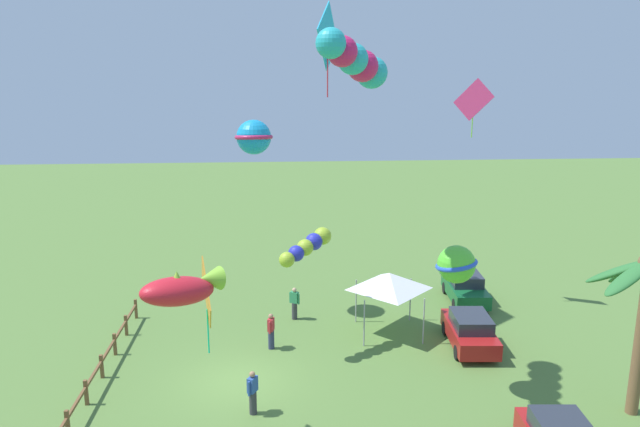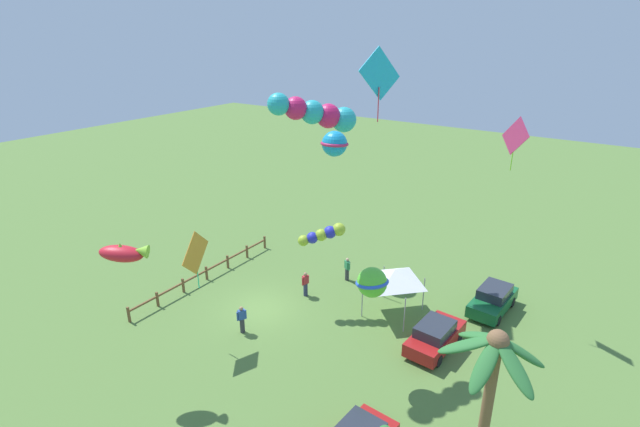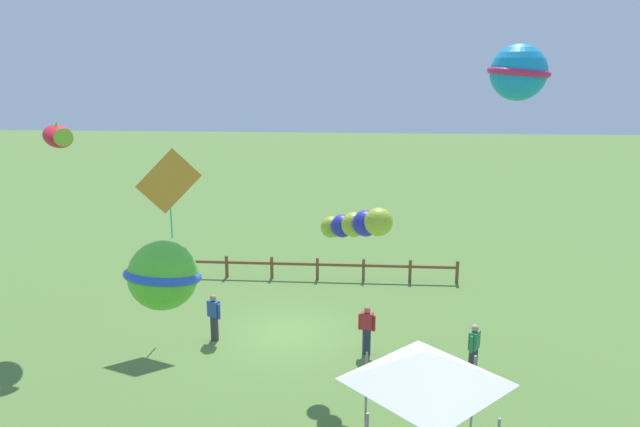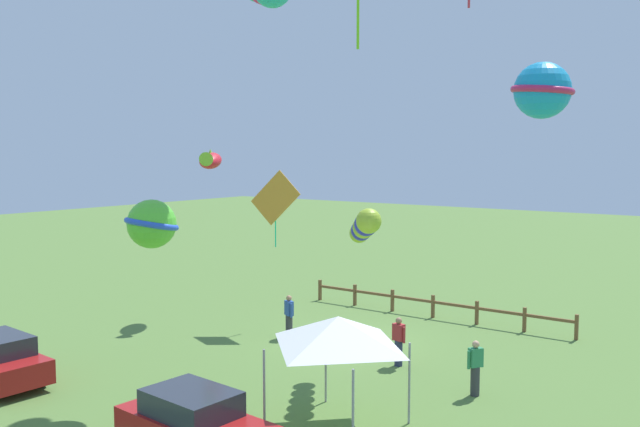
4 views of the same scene
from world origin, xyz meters
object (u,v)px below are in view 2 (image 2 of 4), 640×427
kite_ball_2 (335,144)px  kite_tube_3 (316,113)px  palm_tree_1 (493,364)px  parked_car_0 (435,336)px  kite_diamond_0 (196,254)px  spectator_1 (242,319)px  spectator_0 (347,269)px  kite_tube_4 (323,234)px  kite_ball_7 (372,282)px  kite_diamond_5 (380,75)px  parked_car_2 (493,299)px  festival_tent (395,275)px  spectator_2 (305,284)px  kite_diamond_6 (515,137)px  kite_fish_1 (124,253)px

kite_ball_2 → kite_tube_3: 8.88m
palm_tree_1 → parked_car_0: size_ratio=1.45×
parked_car_0 → kite_diamond_0: kite_diamond_0 is taller
spectator_1 → kite_ball_2: size_ratio=0.84×
spectator_0 → kite_tube_4: bearing=7.4°
spectator_1 → kite_ball_7: size_ratio=0.82×
palm_tree_1 → spectator_0: (-9.03, -11.34, -3.61)m
spectator_0 → kite_diamond_5: (-0.30, 1.59, 12.23)m
kite_ball_7 → kite_ball_2: bearing=-138.5°
kite_tube_4 → kite_diamond_5: kite_diamond_5 is taller
spectator_1 → palm_tree_1: bearing=86.0°
parked_car_2 → festival_tent: 6.10m
spectator_2 → festival_tent: (-1.26, 5.30, 1.65)m
spectator_2 → kite_ball_2: 8.91m
spectator_0 → kite_ball_7: size_ratio=0.82×
kite_diamond_0 → kite_tube_4: size_ratio=1.39×
parked_car_0 → kite_tube_4: kite_tube_4 is taller
spectator_0 → spectator_1: (8.11, -1.71, 0.00)m
spectator_0 → parked_car_0: bearing=64.3°
parked_car_0 → kite_tube_3: 12.72m
kite_diamond_6 → kite_ball_7: (8.78, -3.24, -5.34)m
parked_car_2 → kite_tube_3: (7.94, -6.94, 11.15)m
kite_ball_2 → kite_diamond_6: size_ratio=0.67×
palm_tree_1 → kite_diamond_5: kite_diamond_5 is taller
festival_tent → kite_fish_1: bearing=-31.9°
spectator_0 → kite_tube_3: (6.28, 1.94, 11.09)m
festival_tent → kite_diamond_0: bearing=-42.0°
spectator_1 → kite_ball_7: bearing=97.6°
spectator_0 → kite_tube_4: 5.18m
spectator_2 → kite_fish_1: 11.96m
parked_car_0 → festival_tent: 4.04m
spectator_2 → kite_diamond_5: bearing=141.7°
parked_car_2 → kite_ball_7: bearing=-20.9°
kite_tube_3 → parked_car_0: bearing=116.4°
spectator_2 → kite_tube_3: bearing=43.8°
spectator_0 → festival_tent: size_ratio=0.56×
kite_fish_1 → kite_diamond_0: bearing=178.6°
festival_tent → parked_car_2: bearing=126.8°
spectator_0 → festival_tent: (1.84, 4.19, 1.65)m
parked_car_2 → kite_ball_7: kite_ball_7 is taller
palm_tree_1 → kite_diamond_6: size_ratio=2.05×
spectator_1 → kite_tube_3: kite_tube_3 is taller
parked_car_2 → kite_diamond_5: bearing=-79.4°
festival_tent → kite_diamond_5: size_ratio=0.70×
festival_tent → kite_tube_3: size_ratio=0.79×
kite_ball_2 → parked_car_2: bearing=93.1°
kite_tube_3 → kite_diamond_6: bearing=139.3°
spectator_2 → spectator_1: bearing=-6.9°
kite_fish_1 → kite_tube_3: (-7.14, 4.95, 5.34)m
palm_tree_1 → kite_ball_7: 6.15m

